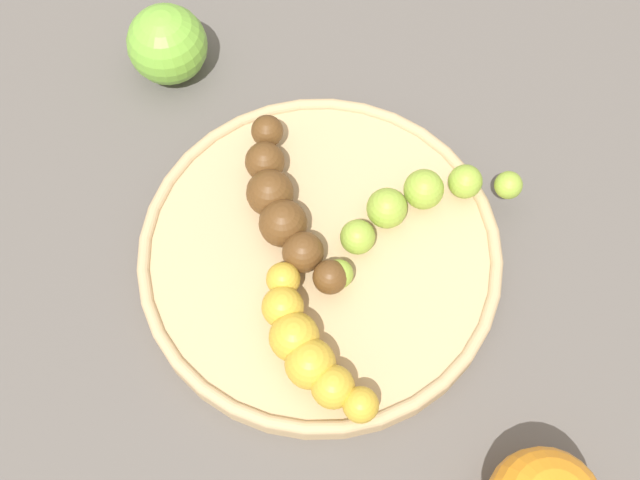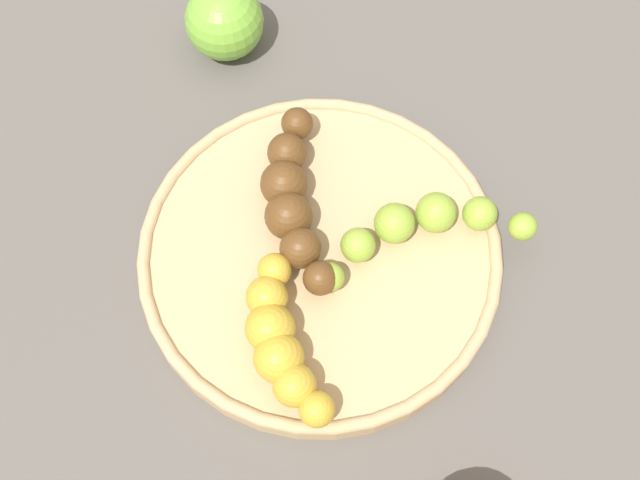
{
  "view_description": "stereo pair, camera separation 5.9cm",
  "coord_description": "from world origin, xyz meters",
  "px_view_note": "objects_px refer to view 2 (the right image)",
  "views": [
    {
      "loc": [
        -0.22,
        -0.11,
        0.57
      ],
      "look_at": [
        0.0,
        0.0,
        0.04
      ],
      "focal_mm": 44.38,
      "sensor_mm": 36.0,
      "label": 1
    },
    {
      "loc": [
        -0.19,
        -0.16,
        0.57
      ],
      "look_at": [
        0.0,
        0.0,
        0.04
      ],
      "focal_mm": 44.38,
      "sensor_mm": 36.0,
      "label": 2
    }
  ],
  "objects_px": {
    "fruit_bowl": "(320,254)",
    "apple_green": "(224,21)",
    "banana_overripe": "(292,199)",
    "banana_spotted": "(280,341)",
    "banana_green": "(419,227)"
  },
  "relations": [
    {
      "from": "banana_overripe",
      "to": "banana_green",
      "type": "bearing_deg",
      "value": 158.96
    },
    {
      "from": "banana_green",
      "to": "banana_overripe",
      "type": "xyz_separation_m",
      "value": [
        -0.04,
        0.09,
        0.0
      ]
    },
    {
      "from": "banana_spotted",
      "to": "fruit_bowl",
      "type": "bearing_deg",
      "value": -126.71
    },
    {
      "from": "apple_green",
      "to": "banana_overripe",
      "type": "bearing_deg",
      "value": -120.33
    },
    {
      "from": "apple_green",
      "to": "banana_green",
      "type": "bearing_deg",
      "value": -101.15
    },
    {
      "from": "banana_green",
      "to": "banana_overripe",
      "type": "bearing_deg",
      "value": 61.04
    },
    {
      "from": "banana_overripe",
      "to": "banana_spotted",
      "type": "height_order",
      "value": "same"
    },
    {
      "from": "fruit_bowl",
      "to": "banana_green",
      "type": "height_order",
      "value": "banana_green"
    },
    {
      "from": "banana_overripe",
      "to": "fruit_bowl",
      "type": "bearing_deg",
      "value": 113.7
    },
    {
      "from": "fruit_bowl",
      "to": "apple_green",
      "type": "height_order",
      "value": "apple_green"
    },
    {
      "from": "fruit_bowl",
      "to": "apple_green",
      "type": "xyz_separation_m",
      "value": [
        0.11,
        0.2,
        0.02
      ]
    },
    {
      "from": "fruit_bowl",
      "to": "banana_spotted",
      "type": "xyz_separation_m",
      "value": [
        -0.08,
        -0.03,
        0.03
      ]
    },
    {
      "from": "fruit_bowl",
      "to": "apple_green",
      "type": "bearing_deg",
      "value": 61.87
    },
    {
      "from": "banana_green",
      "to": "banana_spotted",
      "type": "distance_m",
      "value": 0.14
    },
    {
      "from": "apple_green",
      "to": "banana_spotted",
      "type": "bearing_deg",
      "value": -128.88
    }
  ]
}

